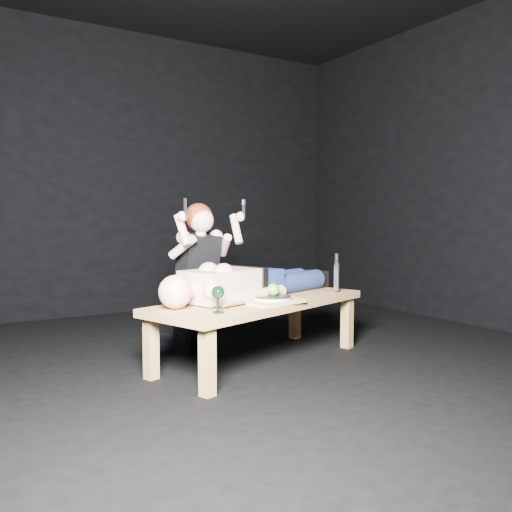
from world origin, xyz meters
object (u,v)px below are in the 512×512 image
serving_tray (272,301)px  carving_knife (337,273)px  goblet (218,299)px  kneeling_woman (193,276)px  lying_man (253,278)px  table (260,330)px

serving_tray → carving_knife: size_ratio=1.30×
goblet → kneeling_woman: bearing=75.0°
serving_tray → goblet: (-0.49, -0.16, 0.07)m
lying_man → carving_knife: (0.66, -0.15, 0.01)m
lying_man → kneeling_woman: (-0.30, 0.37, -0.00)m
table → kneeling_woman: (-0.29, 0.49, 0.36)m
table → kneeling_woman: kneeling_woman is taller
table → carving_knife: (0.68, -0.02, 0.37)m
lying_man → serving_tray: 0.34m
serving_tray → goblet: goblet is taller
table → serving_tray: 0.31m
carving_knife → table: bearing=160.1°
kneeling_woman → serving_tray: size_ratio=2.99×
kneeling_woman → goblet: kneeling_woman is taller
table → lying_man: (0.02, 0.12, 0.36)m
lying_man → goblet: 0.72m
lying_man → goblet: bearing=-155.9°
table → lying_man: size_ratio=0.98×
lying_man → goblet: lying_man is taller
kneeling_woman → goblet: bearing=-113.5°
carving_knife → serving_tray: bearing=175.7°
kneeling_woman → carving_knife: size_ratio=3.88×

